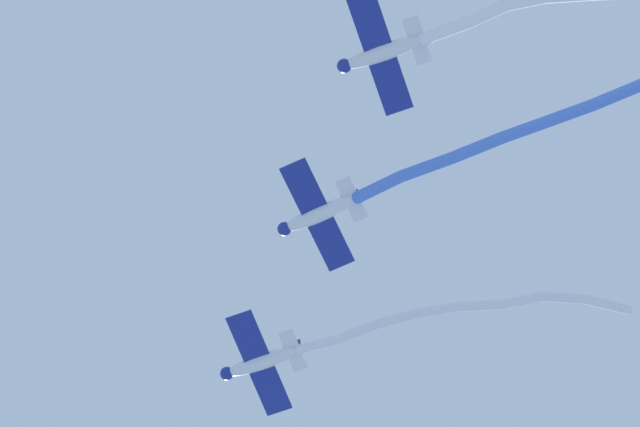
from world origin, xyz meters
TOP-DOWN VIEW (x-y plane):
  - airplane_lead at (-5.60, 0.82)m, footprint 7.08×5.88m
  - smoke_trail_lead at (-11.32, -11.26)m, footprint 7.42×21.02m
  - airplane_left_wing at (-16.17, -0.46)m, footprint 6.86×6.03m
  - smoke_trail_left_wing at (-24.16, -11.26)m, footprint 13.15×18.42m
  - airplane_right_wing at (-26.75, -1.73)m, footprint 7.12×5.85m
  - smoke_trail_right_wing at (-32.69, -12.59)m, footprint 8.48×18.63m

SIDE VIEW (x-z plane):
  - smoke_trail_right_wing at x=-32.69m, z-range 76.19..78.27m
  - airplane_lead at x=-5.60m, z-range 76.60..78.46m
  - airplane_left_wing at x=-16.17m, z-range 76.85..78.71m
  - smoke_trail_left_wing at x=-24.16m, z-range 77.37..78.58m
  - airplane_right_wing at x=-26.75m, z-range 77.10..78.96m
  - smoke_trail_lead at x=-11.32m, z-range 77.22..80.58m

